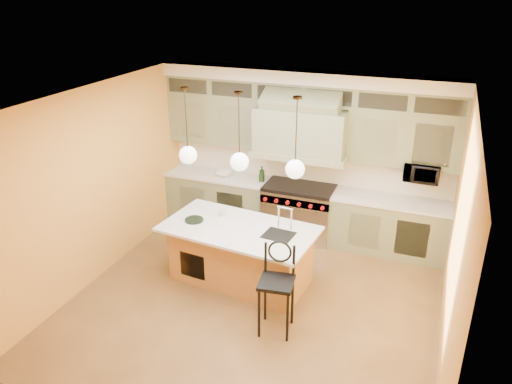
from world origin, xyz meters
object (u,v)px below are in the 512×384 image
at_px(kitchen_island, 241,253).
at_px(microwave, 422,172).
at_px(counter_stool, 277,283).
at_px(range, 299,211).

bearing_deg(kitchen_island, microwave, 43.22).
xyz_separation_m(kitchen_island, counter_stool, (0.87, -0.89, 0.23)).
relative_size(counter_stool, microwave, 2.27).
xyz_separation_m(range, microwave, (1.95, 0.11, 0.96)).
bearing_deg(range, microwave, 3.12).
distance_m(range, kitchen_island, 1.74).
height_order(kitchen_island, counter_stool, kitchen_island).
bearing_deg(range, kitchen_island, -103.11).
bearing_deg(counter_stool, kitchen_island, 126.71).
relative_size(range, counter_stool, 0.98).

